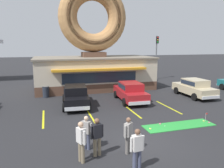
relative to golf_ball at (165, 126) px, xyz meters
name	(u,v)px	position (x,y,z in m)	size (l,w,h in m)	color
ground_plane	(145,142)	(-1.95, -1.51, -0.05)	(160.00, 160.00, 0.00)	#232326
donut_shop_building	(94,53)	(-1.46, 12.43, 3.69)	(12.30, 6.75, 10.96)	brown
putting_mat	(179,125)	(0.88, -0.09, -0.04)	(4.24, 1.19, 0.03)	green
mini_donut_near_left	(160,124)	(-0.08, 0.39, 0.00)	(0.13, 0.13, 0.04)	#D8667F
mini_donut_near_right	(204,121)	(2.71, 0.05, 0.00)	(0.13, 0.13, 0.04)	#E5C666
mini_donut_mid_left	(150,129)	(-0.98, -0.12, 0.00)	(0.13, 0.13, 0.04)	#E5C666
mini_donut_mid_centre	(209,122)	(2.83, -0.25, 0.00)	(0.13, 0.13, 0.04)	#D8667F
golf_ball	(165,126)	(0.00, 0.00, 0.00)	(0.04, 0.04, 0.04)	white
putting_flag_pin	(206,115)	(2.78, -0.03, 0.39)	(0.13, 0.01, 0.55)	silver
car_black	(76,95)	(-4.32, 5.80, 0.82)	(2.24, 4.68, 1.60)	black
car_red	(130,91)	(0.19, 5.91, 0.82)	(2.17, 4.65, 1.60)	maroon
car_champagne	(194,87)	(6.34, 5.85, 0.82)	(2.01, 4.58, 1.60)	#BCAD89
pedestrian_blue_sweater_man	(81,140)	(-5.16, -2.42, 0.89)	(0.37, 0.56, 1.69)	#7F7056
pedestrian_hooded_kid	(137,148)	(-3.28, -3.60, 0.85)	(0.59, 0.28, 1.63)	#474C66
pedestrian_leather_jacket_man	(97,135)	(-4.45, -2.11, 0.86)	(0.58, 0.32, 1.65)	#7F7056
pedestrian_clipboard_woman	(128,134)	(-3.11, -2.26, 0.84)	(0.48, 0.43, 1.61)	slate
pedestrian_beanie_man	(86,131)	(-4.77, -1.40, 0.80)	(0.45, 0.45, 1.55)	#474C66
trash_bin	(46,92)	(-6.50, 9.38, 0.45)	(0.57, 0.57, 0.97)	#232833
traffic_light_pole	(157,52)	(7.73, 15.73, 3.66)	(0.28, 0.47, 5.80)	#595B60
parking_stripe_far_left	(43,118)	(-6.69, 3.49, -0.05)	(0.12, 3.60, 0.01)	yellow
parking_stripe_left	(90,114)	(-3.69, 3.49, -0.05)	(0.12, 3.60, 0.01)	yellow
parking_stripe_mid_left	(131,110)	(-0.69, 3.49, -0.05)	(0.12, 3.60, 0.01)	yellow
parking_stripe_centre	(168,107)	(2.31, 3.49, -0.05)	(0.12, 3.60, 0.01)	yellow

